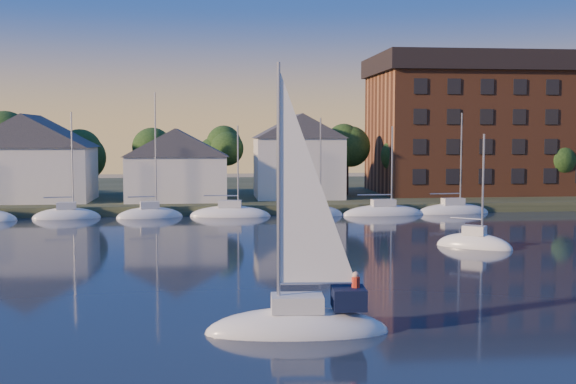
{
  "coord_description": "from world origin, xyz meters",
  "views": [
    {
      "loc": [
        -2.38,
        -24.94,
        8.49
      ],
      "look_at": [
        2.75,
        22.0,
        4.68
      ],
      "focal_mm": 45.0,
      "sensor_mm": 36.0,
      "label": 1
    }
  ],
  "objects": [
    {
      "name": "clubhouse_centre",
      "position": [
        -6.0,
        57.0,
        5.13
      ],
      "size": [
        11.55,
        8.4,
        8.08
      ],
      "color": "white",
      "rests_on": "shoreline_land"
    },
    {
      "name": "condo_block",
      "position": [
        34.0,
        64.95,
        9.79
      ],
      "size": [
        31.0,
        17.0,
        17.4
      ],
      "color": "brown",
      "rests_on": "shoreline_land"
    },
    {
      "name": "moored_fleet",
      "position": [
        -8.0,
        49.0,
        0.1
      ],
      "size": [
        71.5,
        2.4,
        12.05
      ],
      "color": "white",
      "rests_on": "ground"
    },
    {
      "name": "clubhouse_west",
      "position": [
        -22.0,
        58.0,
        5.93
      ],
      "size": [
        13.65,
        9.45,
        9.64
      ],
      "color": "white",
      "rests_on": "shoreline_land"
    },
    {
      "name": "ground",
      "position": [
        0.0,
        0.0,
        0.0
      ],
      "size": [
        260.0,
        260.0,
        0.0
      ],
      "primitive_type": "plane",
      "color": "black",
      "rests_on": "ground"
    },
    {
      "name": "wooden_dock",
      "position": [
        0.0,
        52.0,
        0.0
      ],
      "size": [
        120.0,
        3.0,
        1.0
      ],
      "primitive_type": "cube",
      "color": "brown",
      "rests_on": "ground"
    },
    {
      "name": "drifting_sailboat_right",
      "position": [
        17.29,
        26.68,
        0.1
      ],
      "size": [
        5.79,
        5.02,
        9.59
      ],
      "rotation": [
        0.0,
        0.0,
        -0.64
      ],
      "color": "white",
      "rests_on": "ground"
    },
    {
      "name": "clubhouse_east",
      "position": [
        8.0,
        59.0,
        6.0
      ],
      "size": [
        10.5,
        8.4,
        9.8
      ],
      "color": "white",
      "rests_on": "shoreline_land"
    },
    {
      "name": "shoreline_land",
      "position": [
        0.0,
        75.0,
        0.0
      ],
      "size": [
        160.0,
        50.0,
        2.0
      ],
      "primitive_type": "cube",
      "color": "#2F3720",
      "rests_on": "ground"
    },
    {
      "name": "hero_sailboat",
      "position": [
        1.43,
        5.05,
        0.54
      ],
      "size": [
        8.02,
        2.99,
        12.56
      ],
      "rotation": [
        0.0,
        0.0,
        3.08
      ],
      "color": "white",
      "rests_on": "ground"
    },
    {
      "name": "tree_line",
      "position": [
        2.0,
        63.0,
        7.18
      ],
      "size": [
        93.4,
        5.4,
        8.9
      ],
      "color": "#3A261A",
      "rests_on": "shoreline_land"
    }
  ]
}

